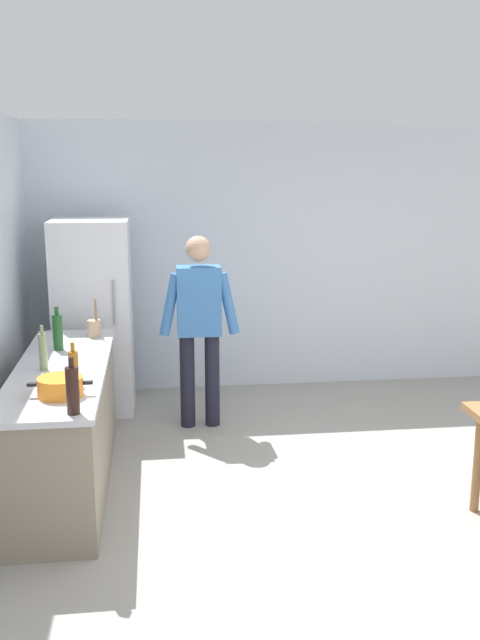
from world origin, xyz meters
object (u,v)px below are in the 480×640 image
object	(u,v)px
refrigerator	(94,317)
bottle_vinegar_tall	(43,351)
utensil_jar	(94,327)
bottle_wine_dark	(72,390)
person	(199,319)
cooking_pot	(60,387)
bottle_wine_green	(58,331)
bottle_oil_amber	(74,367)

from	to	relation	value
refrigerator	bottle_vinegar_tall	size ratio (longest dim) A/B	5.62
refrigerator	bottle_vinegar_tall	bearing A→B (deg)	-96.89
utensil_jar	bottle_wine_dark	size ratio (longest dim) A/B	0.94
person	cooking_pot	xyz separation A→B (m)	(-0.97, -1.70, -0.02)
refrigerator	cooking_pot	distance (m)	2.25
bottle_wine_green	bottle_oil_amber	xyz separation A→B (m)	(0.21, -0.87, -0.03)
person	bottle_wine_green	bearing A→B (deg)	-152.17
bottle_oil_amber	person	bearing A→B (deg)	58.15
bottle_wine_green	utensil_jar	bearing A→B (deg)	58.03
person	utensil_jar	xyz separation A→B (m)	(-0.88, -0.20, 0.00)
bottle_wine_green	bottle_wine_dark	size ratio (longest dim) A/B	1.00
person	cooking_pot	world-z (taller)	person
cooking_pot	bottle_vinegar_tall	bearing A→B (deg)	107.84
utensil_jar	bottle_wine_green	size ratio (longest dim) A/B	0.94
bottle_wine_green	bottle_oil_amber	size ratio (longest dim) A/B	1.21
cooking_pot	utensil_jar	size ratio (longest dim) A/B	1.25
bottle_wine_green	bottle_oil_amber	distance (m)	0.90
refrigerator	bottle_wine_dark	xyz separation A→B (m)	(0.10, -2.58, 0.15)
refrigerator	utensil_jar	distance (m)	0.76
cooking_pot	bottle_oil_amber	bearing A→B (deg)	75.61
refrigerator	bottle_vinegar_tall	xyz separation A→B (m)	(-0.20, -1.68, 0.14)
person	bottle_wine_dark	world-z (taller)	person
refrigerator	bottle_wine_green	xyz separation A→B (m)	(-0.17, -1.15, 0.15)
utensil_jar	bottle_vinegar_tall	bearing A→B (deg)	-106.51
bottle_oil_amber	bottle_wine_green	bearing A→B (deg)	103.63
person	bottle_vinegar_tall	size ratio (longest dim) A/B	5.31
refrigerator	bottle_wine_green	distance (m)	1.17
refrigerator	bottle_oil_amber	bearing A→B (deg)	-88.87
refrigerator	bottle_oil_amber	size ratio (longest dim) A/B	6.43
person	cooking_pot	size ratio (longest dim) A/B	4.25
refrigerator	bottle_wine_dark	world-z (taller)	refrigerator
refrigerator	cooking_pot	xyz separation A→B (m)	(-0.02, -2.25, 0.06)
utensil_jar	refrigerator	bearing A→B (deg)	95.32
cooking_pot	bottle_wine_dark	world-z (taller)	bottle_wine_dark
refrigerator	bottle_wine_green	world-z (taller)	refrigerator
bottle_wine_green	bottle_vinegar_tall	xyz separation A→B (m)	(-0.03, -0.54, -0.01)
bottle_wine_green	bottle_vinegar_tall	bearing A→B (deg)	-93.35
person	bottle_wine_green	xyz separation A→B (m)	(-1.12, -0.59, 0.07)
person	utensil_jar	distance (m)	0.90
cooking_pot	bottle_vinegar_tall	size ratio (longest dim) A/B	1.25
utensil_jar	bottle_wine_green	xyz separation A→B (m)	(-0.24, -0.39, 0.07)
bottle_wine_green	bottle_vinegar_tall	world-z (taller)	bottle_wine_green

